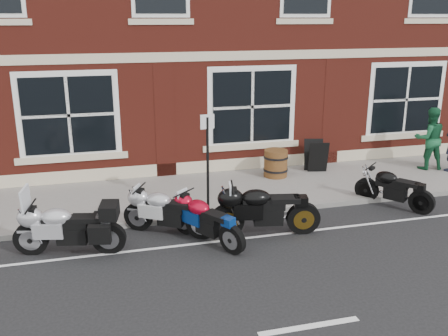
{
  "coord_description": "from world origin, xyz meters",
  "views": [
    {
      "loc": [
        -2.88,
        -8.88,
        4.43
      ],
      "look_at": [
        -0.1,
        1.6,
        1.13
      ],
      "focal_mm": 40.0,
      "sensor_mm": 36.0,
      "label": 1
    }
  ],
  "objects": [
    {
      "name": "ground",
      "position": [
        0.0,
        0.0,
        0.0
      ],
      "size": [
        80.0,
        80.0,
        0.0
      ],
      "primitive_type": "plane",
      "color": "black",
      "rests_on": "ground"
    },
    {
      "name": "sidewalk",
      "position": [
        0.0,
        3.0,
        0.06
      ],
      "size": [
        30.0,
        3.0,
        0.12
      ],
      "primitive_type": "cube",
      "color": "slate",
      "rests_on": "ground"
    },
    {
      "name": "kerb",
      "position": [
        0.0,
        1.42,
        0.06
      ],
      "size": [
        30.0,
        0.16,
        0.12
      ],
      "primitive_type": "cube",
      "color": "slate",
      "rests_on": "ground"
    },
    {
      "name": "moto_touring_silver",
      "position": [
        -3.55,
        0.43,
        0.58
      ],
      "size": [
        2.13,
        0.68,
        1.41
      ],
      "rotation": [
        0.0,
        0.0,
        1.35
      ],
      "color": "black",
      "rests_on": "ground"
    },
    {
      "name": "moto_sport_red",
      "position": [
        -0.82,
        0.23,
        0.52
      ],
      "size": [
        1.15,
        1.76,
        0.9
      ],
      "rotation": [
        0.0,
        0.0,
        0.55
      ],
      "color": "black",
      "rests_on": "ground"
    },
    {
      "name": "moto_sport_black",
      "position": [
        0.41,
        0.31,
        0.6
      ],
      "size": [
        2.3,
        0.59,
        1.04
      ],
      "rotation": [
        0.0,
        0.0,
        1.38
      ],
      "color": "black",
      "rests_on": "ground"
    },
    {
      "name": "moto_sport_silver",
      "position": [
        -1.52,
        0.86,
        0.53
      ],
      "size": [
        1.82,
        1.21,
        0.93
      ],
      "rotation": [
        0.0,
        0.0,
        1.01
      ],
      "color": "black",
      "rests_on": "ground"
    },
    {
      "name": "moto_naked_black",
      "position": [
        3.96,
        1.03,
        0.51
      ],
      "size": [
        1.22,
        1.67,
        0.88
      ],
      "rotation": [
        0.0,
        0.0,
        0.61
      ],
      "color": "black",
      "rests_on": "ground"
    },
    {
      "name": "pedestrian_right",
      "position": [
        6.52,
        3.23,
        1.03
      ],
      "size": [
        1.01,
        0.86,
        1.82
      ],
      "primitive_type": "imported",
      "rotation": [
        0.0,
        0.0,
        2.93
      ],
      "color": "#185430",
      "rests_on": "sidewalk"
    },
    {
      "name": "a_board_sign",
      "position": [
        3.25,
        3.84,
        0.58
      ],
      "size": [
        0.62,
        0.48,
        0.91
      ],
      "primitive_type": null,
      "rotation": [
        0.0,
        0.0,
        -0.22
      ],
      "color": "black",
      "rests_on": "sidewalk"
    },
    {
      "name": "barrel_planter",
      "position": [
        1.95,
        3.67,
        0.5
      ],
      "size": [
        0.68,
        0.68,
        0.76
      ],
      "color": "#573117",
      "rests_on": "sidewalk"
    },
    {
      "name": "parking_sign",
      "position": [
        -0.49,
        1.55,
        1.43
      ],
      "size": [
        0.32,
        0.06,
        2.27
      ],
      "rotation": [
        0.0,
        0.0,
        0.14
      ],
      "color": "black",
      "rests_on": "sidewalk"
    }
  ]
}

